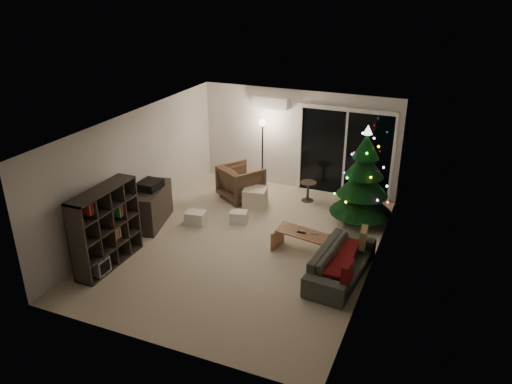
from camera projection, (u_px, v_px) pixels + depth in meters
room at (292, 176)px, 10.81m from camera, size 6.50×7.51×2.60m
bookshelf at (98, 226)px, 9.20m from camera, size 0.68×1.58×1.53m
media_cabinet at (152, 206)px, 10.80m from camera, size 0.80×1.40×0.82m
stereo at (150, 185)px, 10.60m from camera, size 0.42×0.49×0.18m
armchair at (241, 182)px, 12.04m from camera, size 1.24×1.25×0.83m
ottoman at (255, 198)px, 11.64m from camera, size 0.61×0.61×0.47m
cardboard_box_a at (196, 218)px, 10.86m from camera, size 0.47×0.38×0.30m
cardboard_box_b at (239, 217)px, 10.95m from camera, size 0.43×0.36×0.26m
side_table at (308, 191)px, 11.96m from camera, size 0.40×0.40×0.49m
floor_lamp at (262, 156)px, 12.39m from camera, size 0.28×0.28×1.77m
sofa at (341, 263)px, 8.93m from camera, size 0.92×2.00×0.57m
sofa_throw at (336, 255)px, 8.92m from camera, size 0.61×1.40×0.05m
cushion_a at (363, 238)px, 9.30m from camera, size 0.14×0.38×0.37m
cushion_b at (347, 273)px, 8.20m from camera, size 0.14×0.38×0.37m
coffee_table at (308, 244)px, 9.70m from camera, size 1.40×0.71×0.42m
remote_a at (301, 232)px, 9.66m from camera, size 0.17×0.05×0.02m
remote_b at (315, 233)px, 9.62m from camera, size 0.16×0.10×0.02m
christmas_tree at (364, 176)px, 10.58m from camera, size 1.45×1.45×2.20m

